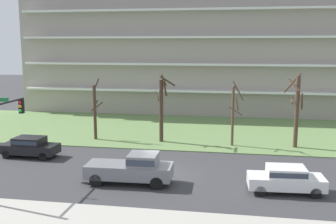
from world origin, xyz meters
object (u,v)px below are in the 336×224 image
tree_left (162,107)px  sedan_white_center_left (286,178)px  tree_center (233,114)px  tree_far_left (95,111)px  tree_right (297,109)px  sedan_black_near_left (30,146)px  pickup_gray_center_right (133,168)px

tree_left → sedan_white_center_left: size_ratio=1.36×
tree_left → tree_center: 6.28m
tree_far_left → tree_right: 17.58m
tree_right → sedan_black_near_left: size_ratio=1.41×
tree_far_left → sedan_white_center_left: (15.57, -10.72, -1.80)m
tree_center → pickup_gray_center_right: (-6.10, -10.37, -1.85)m
sedan_black_near_left → tree_far_left: bearing=-114.8°
tree_center → tree_right: tree_right is taller
tree_left → sedan_white_center_left: 14.50m
tree_center → sedan_white_center_left: bearing=-73.0°
tree_center → pickup_gray_center_right: 12.17m
sedan_black_near_left → sedan_white_center_left: bearing=168.4°
tree_left → sedan_white_center_left: (9.43, -10.77, -2.32)m
tree_center → pickup_gray_center_right: tree_center is taller
sedan_black_near_left → sedan_white_center_left: size_ratio=0.99×
tree_far_left → pickup_gray_center_right: size_ratio=1.03×
sedan_black_near_left → sedan_white_center_left: same height
sedan_white_center_left → tree_left: bearing=127.9°
tree_center → sedan_black_near_left: tree_center is taller
tree_center → sedan_white_center_left: size_ratio=1.28×
sedan_white_center_left → pickup_gray_center_right: 9.28m
tree_far_left → pickup_gray_center_right: 12.54m
tree_far_left → sedan_black_near_left: bearing=-116.7°
tree_far_left → sedan_white_center_left: size_ratio=1.25×
sedan_white_center_left → tree_far_left: bearing=142.1°
sedan_black_near_left → tree_right: bearing=-161.3°
tree_far_left → sedan_white_center_left: 18.99m
tree_left → sedan_white_center_left: bearing=-48.8°
pickup_gray_center_right → sedan_black_near_left: bearing=152.7°
tree_left → sedan_black_near_left: bearing=-145.9°
tree_center → pickup_gray_center_right: bearing=-120.5°
tree_left → pickup_gray_center_right: (0.16, -10.76, -2.18)m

